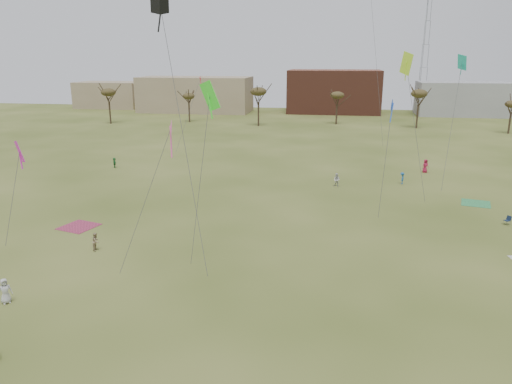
# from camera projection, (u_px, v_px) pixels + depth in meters

# --- Properties ---
(ground) EXTENTS (260.00, 260.00, 0.00)m
(ground) POSITION_uv_depth(u_px,v_px,m) (222.00, 339.00, 27.77)
(ground) COLOR #3D4C17
(ground) RESTS_ON ground
(flyer_near_left) EXTENTS (0.98, 1.00, 1.74)m
(flyer_near_left) POSITION_uv_depth(u_px,v_px,m) (5.00, 291.00, 31.65)
(flyer_near_left) COLOR #BDBDBD
(flyer_near_left) RESTS_ON ground
(spectator_fore_b) EXTENTS (0.63, 0.78, 1.52)m
(spectator_fore_b) POSITION_uv_depth(u_px,v_px,m) (96.00, 241.00, 40.41)
(spectator_fore_b) COLOR #9A8462
(spectator_fore_b) RESTS_ON ground
(spectator_mid_e) EXTENTS (0.99, 0.90, 1.67)m
(spectator_mid_e) POSITION_uv_depth(u_px,v_px,m) (337.00, 180.00, 60.25)
(spectator_mid_e) COLOR silver
(spectator_mid_e) RESTS_ON ground
(flyer_far_a) EXTENTS (1.06, 1.40, 1.47)m
(flyer_far_a) POSITION_uv_depth(u_px,v_px,m) (115.00, 163.00, 70.58)
(flyer_far_a) COLOR #246C31
(flyer_far_a) RESTS_ON ground
(flyer_far_b) EXTENTS (1.08, 0.92, 1.88)m
(flyer_far_b) POSITION_uv_depth(u_px,v_px,m) (425.00, 166.00, 67.46)
(flyer_far_b) COLOR #9C1A3C
(flyer_far_b) RESTS_ON ground
(flyer_far_c) EXTENTS (0.70, 1.05, 1.51)m
(flyer_far_c) POSITION_uv_depth(u_px,v_px,m) (402.00, 178.00, 61.44)
(flyer_far_c) COLOR #1E578B
(flyer_far_c) RESTS_ON ground
(blanket_plum) EXTENTS (3.86, 3.86, 0.03)m
(blanket_plum) POSITION_uv_depth(u_px,v_px,m) (79.00, 227.00, 46.14)
(blanket_plum) COLOR #9A2F4E
(blanket_plum) RESTS_ON ground
(blanket_olive) EXTENTS (3.60, 3.60, 0.03)m
(blanket_olive) POSITION_uv_depth(u_px,v_px,m) (476.00, 203.00, 53.45)
(blanket_olive) COLOR #359251
(blanket_olive) RESTS_ON ground
(camp_chair_right) EXTENTS (0.73, 0.71, 0.87)m
(camp_chair_right) POSITION_uv_depth(u_px,v_px,m) (507.00, 222.00, 46.65)
(camp_chair_right) COLOR #152239
(camp_chair_right) RESTS_ON ground
(kites_aloft) EXTENTS (49.63, 67.51, 27.85)m
(kites_aloft) POSITION_uv_depth(u_px,v_px,m) (305.00, 16.00, 49.29)
(kites_aloft) COLOR red
(kites_aloft) RESTS_ON ground
(tree_line) EXTENTS (117.44, 49.32, 8.91)m
(tree_line) POSITION_uv_depth(u_px,v_px,m) (295.00, 99.00, 101.43)
(tree_line) COLOR #3A2B1E
(tree_line) RESTS_ON ground
(building_tan) EXTENTS (32.00, 14.00, 10.00)m
(building_tan) POSITION_uv_depth(u_px,v_px,m) (196.00, 94.00, 141.12)
(building_tan) COLOR #937F60
(building_tan) RESTS_ON ground
(building_brick) EXTENTS (26.00, 16.00, 12.00)m
(building_brick) POSITION_uv_depth(u_px,v_px,m) (334.00, 91.00, 139.31)
(building_brick) COLOR brown
(building_brick) RESTS_ON ground
(building_grey) EXTENTS (24.00, 12.00, 9.00)m
(building_grey) POSITION_uv_depth(u_px,v_px,m) (463.00, 99.00, 132.32)
(building_grey) COLOR gray
(building_grey) RESTS_ON ground
(building_tan_west) EXTENTS (20.00, 12.00, 8.00)m
(building_tan_west) POSITION_uv_depth(u_px,v_px,m) (111.00, 95.00, 152.76)
(building_tan_west) COLOR #937F60
(building_tan_west) RESTS_ON ground
(radio_tower) EXTENTS (1.51, 1.72, 41.00)m
(radio_tower) POSITION_uv_depth(u_px,v_px,m) (425.00, 44.00, 136.55)
(radio_tower) COLOR #9EA3A8
(radio_tower) RESTS_ON ground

